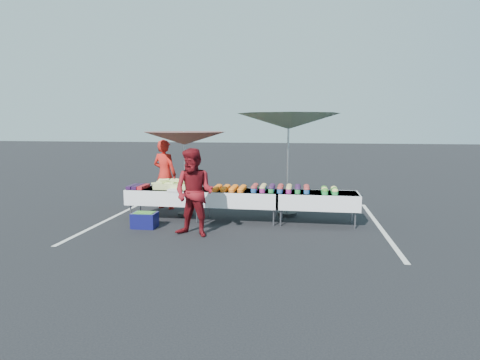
# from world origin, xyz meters

# --- Properties ---
(ground) EXTENTS (80.00, 80.00, 0.00)m
(ground) POSITION_xyz_m (0.00, 0.00, 0.00)
(ground) COLOR black
(stripe_left) EXTENTS (0.10, 5.00, 0.00)m
(stripe_left) POSITION_xyz_m (-3.20, 0.00, 0.00)
(stripe_left) COLOR silver
(stripe_left) RESTS_ON ground
(stripe_right) EXTENTS (0.10, 5.00, 0.00)m
(stripe_right) POSITION_xyz_m (3.20, 0.00, 0.00)
(stripe_right) COLOR silver
(stripe_right) RESTS_ON ground
(table_left) EXTENTS (1.86, 0.81, 0.75)m
(table_left) POSITION_xyz_m (-1.80, 0.00, 0.58)
(table_left) COLOR white
(table_left) RESTS_ON ground
(table_center) EXTENTS (1.86, 0.81, 0.75)m
(table_center) POSITION_xyz_m (0.00, 0.00, 0.58)
(table_center) COLOR white
(table_center) RESTS_ON ground
(table_right) EXTENTS (1.86, 0.81, 0.75)m
(table_right) POSITION_xyz_m (1.80, 0.00, 0.58)
(table_right) COLOR white
(table_right) RESTS_ON ground
(berry_punnets) EXTENTS (0.40, 0.54, 0.08)m
(berry_punnets) POSITION_xyz_m (-2.51, -0.06, 0.79)
(berry_punnets) COLOR black
(berry_punnets) RESTS_ON table_left
(corn_pile) EXTENTS (1.16, 0.57, 0.26)m
(corn_pile) POSITION_xyz_m (-1.55, 0.05, 0.84)
(corn_pile) COLOR #ADCE69
(corn_pile) RESTS_ON table_left
(plastic_bags) EXTENTS (0.30, 0.25, 0.05)m
(plastic_bags) POSITION_xyz_m (-1.50, -0.30, 0.78)
(plastic_bags) COLOR white
(plastic_bags) RESTS_ON table_left
(carrot_bowls) EXTENTS (0.75, 0.69, 0.11)m
(carrot_bowls) POSITION_xyz_m (-0.25, -0.01, 0.80)
(carrot_bowls) COLOR #CC5F16
(carrot_bowls) RESTS_ON table_center
(potato_cups) EXTENTS (1.34, 0.58, 0.16)m
(potato_cups) POSITION_xyz_m (0.95, 0.00, 0.83)
(potato_cups) COLOR #205198
(potato_cups) RESTS_ON table_right
(bean_baskets) EXTENTS (0.36, 0.50, 0.15)m
(bean_baskets) POSITION_xyz_m (2.06, -0.10, 0.82)
(bean_baskets) COLOR #238D3C
(bean_baskets) RESTS_ON table_right
(vendor) EXTENTS (0.78, 0.62, 1.89)m
(vendor) POSITION_xyz_m (-2.26, 1.19, 0.94)
(vendor) COLOR red
(vendor) RESTS_ON ground
(customer) EXTENTS (1.02, 0.87, 1.82)m
(customer) POSITION_xyz_m (-0.74, -1.36, 0.91)
(customer) COLOR maroon
(customer) RESTS_ON ground
(umbrella_left) EXTENTS (2.11, 2.11, 2.14)m
(umbrella_left) POSITION_xyz_m (-1.46, 0.40, 1.94)
(umbrella_left) COLOR black
(umbrella_left) RESTS_ON ground
(umbrella_right) EXTENTS (2.80, 2.80, 2.60)m
(umbrella_right) POSITION_xyz_m (1.08, 0.80, 2.35)
(umbrella_right) COLOR black
(umbrella_right) RESTS_ON ground
(storage_bin) EXTENTS (0.54, 0.39, 0.35)m
(storage_bin) POSITION_xyz_m (-2.03, -0.89, 0.18)
(storage_bin) COLOR #0E0F48
(storage_bin) RESTS_ON ground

